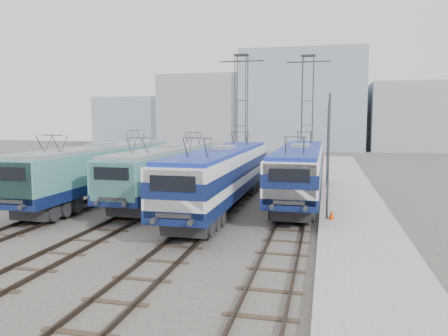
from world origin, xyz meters
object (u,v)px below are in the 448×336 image
locomotive_center_left (170,167)px  mast_front (328,159)px  locomotive_far_left (100,167)px  locomotive_center_right (223,172)px  catenary_tower_west (241,109)px  catenary_tower_east (307,109)px  mast_mid (328,146)px  mast_rear (327,139)px  locomotive_far_right (300,168)px  safety_cone (332,214)px

locomotive_center_left → mast_front: 12.12m
locomotive_far_left → mast_front: (15.35, -3.54, 1.19)m
locomotive_center_right → locomotive_center_left: bearing=147.5°
catenary_tower_west → catenary_tower_east: same height
mast_front → mast_mid: size_ratio=1.00×
mast_front → mast_rear: (0.00, 24.00, 0.00)m
mast_mid → locomotive_far_left: bearing=-151.1°
locomotive_far_right → catenary_tower_east: catenary_tower_east is taller
locomotive_far_right → safety_cone: size_ratio=35.73×
locomotive_far_left → safety_cone: 16.12m
catenary_tower_east → mast_front: size_ratio=1.71×
mast_front → mast_rear: 24.00m
locomotive_far_right → mast_rear: 17.75m
catenary_tower_west → safety_cone: size_ratio=23.52×
locomotive_center_left → safety_cone: bearing=-25.9°
locomotive_far_left → mast_mid: 17.57m
catenary_tower_west → mast_mid: catenary_tower_west is taller
catenary_tower_west → mast_rear: 9.99m
mast_front → mast_mid: bearing=90.0°
mast_rear → safety_cone: mast_rear is taller
catenary_tower_west → mast_front: 22.00m
locomotive_center_left → mast_rear: 21.71m
locomotive_far_right → mast_mid: bearing=71.8°
locomotive_far_right → catenary_tower_east: bearing=90.9°
mast_mid → locomotive_center_right: bearing=-123.4°
catenary_tower_east → mast_front: catenary_tower_east is taller
mast_front → locomotive_far_left: bearing=167.0°
locomotive_far_right → mast_mid: size_ratio=2.60×
locomotive_far_left → safety_cone: (15.59, -3.68, -1.75)m
locomotive_far_left → mast_rear: size_ratio=2.65×
locomotive_center_right → mast_rear: bearing=73.6°
locomotive_far_right → safety_cone: (2.09, -6.53, -1.77)m
locomotive_center_right → catenary_tower_west: (-2.25, 17.62, 4.28)m
mast_mid → mast_rear: bearing=90.0°
locomotive_far_right → mast_front: mast_front is taller
locomotive_center_left → mast_mid: mast_mid is taller
catenary_tower_west → catenary_tower_east: bearing=17.1°
catenary_tower_east → mast_front: (2.10, -22.00, -3.14)m
locomotive_far_left → locomotive_far_right: bearing=11.9°
catenary_tower_east → mast_rear: size_ratio=1.71×
locomotive_center_left → locomotive_far_right: bearing=7.2°
locomotive_center_right → mast_front: bearing=-20.5°
locomotive_far_right → mast_front: (1.85, -6.38, 1.17)m
locomotive_center_left → locomotive_center_right: 5.34m
catenary_tower_east → mast_mid: bearing=-78.1°
mast_mid → locomotive_far_right: bearing=-108.2°
catenary_tower_east → mast_mid: (2.10, -10.00, -3.14)m
mast_rear → safety_cone: bearing=-89.4°
catenary_tower_west → safety_cone: bearing=-66.3°
locomotive_far_left → catenary_tower_east: 23.13m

